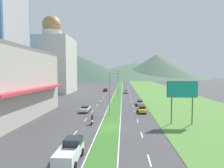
{
  "coord_description": "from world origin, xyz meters",
  "views": [
    {
      "loc": [
        2.29,
        -31.43,
        9.31
      ],
      "look_at": [
        -1.38,
        29.78,
        5.65
      ],
      "focal_mm": 30.12,
      "sensor_mm": 36.0,
      "label": 1
    }
  ],
  "objects_px": {
    "car_4": "(142,109)",
    "motorcycle_rider": "(92,120)",
    "car_1": "(140,103)",
    "car_2": "(85,109)",
    "car_3": "(105,90)",
    "pickup_truck_0": "(70,151)",
    "street_lamp_mid": "(118,83)",
    "street_lamp_far": "(118,81)",
    "street_lamp_near": "(111,91)",
    "car_0": "(126,92)",
    "billboard_roadside": "(182,91)"
  },
  "relations": [
    {
      "from": "motorcycle_rider",
      "to": "street_lamp_far",
      "type": "bearing_deg",
      "value": -3.16
    },
    {
      "from": "car_3",
      "to": "street_lamp_mid",
      "type": "bearing_deg",
      "value": -166.56
    },
    {
      "from": "car_4",
      "to": "pickup_truck_0",
      "type": "xyz_separation_m",
      "value": [
        -10.02,
        -24.98,
        0.23
      ]
    },
    {
      "from": "car_2",
      "to": "car_3",
      "type": "distance_m",
      "value": 49.47
    },
    {
      "from": "car_1",
      "to": "car_3",
      "type": "xyz_separation_m",
      "value": [
        -13.61,
        39.59,
        0.03
      ]
    },
    {
      "from": "car_1",
      "to": "car_2",
      "type": "xyz_separation_m",
      "value": [
        -13.77,
        -9.88,
        -0.0
      ]
    },
    {
      "from": "car_0",
      "to": "motorcycle_rider",
      "type": "xyz_separation_m",
      "value": [
        -6.78,
        -52.36,
        0.04
      ]
    },
    {
      "from": "billboard_roadside",
      "to": "street_lamp_far",
      "type": "bearing_deg",
      "value": 103.85
    },
    {
      "from": "street_lamp_far",
      "to": "car_4",
      "type": "distance_m",
      "value": 44.32
    },
    {
      "from": "car_2",
      "to": "car_4",
      "type": "bearing_deg",
      "value": -89.16
    },
    {
      "from": "car_1",
      "to": "car_3",
      "type": "distance_m",
      "value": 41.86
    },
    {
      "from": "motorcycle_rider",
      "to": "car_3",
      "type": "bearing_deg",
      "value": 3.14
    },
    {
      "from": "car_1",
      "to": "car_2",
      "type": "relative_size",
      "value": 1.05
    },
    {
      "from": "pickup_truck_0",
      "to": "car_3",
      "type": "bearing_deg",
      "value": 2.54
    },
    {
      "from": "car_4",
      "to": "motorcycle_rider",
      "type": "bearing_deg",
      "value": -42.41
    },
    {
      "from": "motorcycle_rider",
      "to": "pickup_truck_0",
      "type": "bearing_deg",
      "value": 179.93
    },
    {
      "from": "car_3",
      "to": "pickup_truck_0",
      "type": "height_order",
      "value": "pickup_truck_0"
    },
    {
      "from": "car_1",
      "to": "pickup_truck_0",
      "type": "relative_size",
      "value": 0.88
    },
    {
      "from": "car_4",
      "to": "car_3",
      "type": "bearing_deg",
      "value": -164.88
    },
    {
      "from": "car_3",
      "to": "car_0",
      "type": "bearing_deg",
      "value": -127.93
    },
    {
      "from": "street_lamp_mid",
      "to": "car_4",
      "type": "xyz_separation_m",
      "value": [
        6.32,
        -20.04,
        -5.0
      ]
    },
    {
      "from": "street_lamp_far",
      "to": "car_4",
      "type": "bearing_deg",
      "value": -80.86
    },
    {
      "from": "street_lamp_near",
      "to": "pickup_truck_0",
      "type": "relative_size",
      "value": 1.73
    },
    {
      "from": "car_4",
      "to": "motorcycle_rider",
      "type": "relative_size",
      "value": 2.18
    },
    {
      "from": "street_lamp_near",
      "to": "street_lamp_mid",
      "type": "relative_size",
      "value": 0.93
    },
    {
      "from": "street_lamp_far",
      "to": "motorcycle_rider",
      "type": "height_order",
      "value": "street_lamp_far"
    },
    {
      "from": "billboard_roadside",
      "to": "pickup_truck_0",
      "type": "bearing_deg",
      "value": -137.11
    },
    {
      "from": "car_3",
      "to": "motorcycle_rider",
      "type": "height_order",
      "value": "motorcycle_rider"
    },
    {
      "from": "street_lamp_mid",
      "to": "billboard_roadside",
      "type": "xyz_separation_m",
      "value": [
        12.49,
        -29.99,
        0.21
      ]
    },
    {
      "from": "car_2",
      "to": "car_3",
      "type": "xyz_separation_m",
      "value": [
        0.16,
        49.47,
        0.04
      ]
    },
    {
      "from": "street_lamp_mid",
      "to": "motorcycle_rider",
      "type": "distance_m",
      "value": 31.61
    },
    {
      "from": "car_3",
      "to": "car_1",
      "type": "bearing_deg",
      "value": -161.02
    },
    {
      "from": "street_lamp_far",
      "to": "car_4",
      "type": "height_order",
      "value": "street_lamp_far"
    },
    {
      "from": "car_1",
      "to": "motorcycle_rider",
      "type": "bearing_deg",
      "value": -26.55
    },
    {
      "from": "street_lamp_mid",
      "to": "car_1",
      "type": "relative_size",
      "value": 2.12
    },
    {
      "from": "car_1",
      "to": "pickup_truck_0",
      "type": "height_order",
      "value": "pickup_truck_0"
    },
    {
      "from": "car_0",
      "to": "street_lamp_far",
      "type": "bearing_deg",
      "value": -118.85
    },
    {
      "from": "street_lamp_mid",
      "to": "car_4",
      "type": "height_order",
      "value": "street_lamp_mid"
    },
    {
      "from": "car_2",
      "to": "pickup_truck_0",
      "type": "relative_size",
      "value": 0.83
    },
    {
      "from": "car_2",
      "to": "pickup_truck_0",
      "type": "xyz_separation_m",
      "value": [
        3.45,
        -24.79,
        0.24
      ]
    },
    {
      "from": "car_1",
      "to": "motorcycle_rider",
      "type": "distance_m",
      "value": 23.06
    },
    {
      "from": "car_4",
      "to": "billboard_roadside",
      "type": "bearing_deg",
      "value": 31.83
    },
    {
      "from": "street_lamp_mid",
      "to": "car_2",
      "type": "xyz_separation_m",
      "value": [
        -7.14,
        -20.24,
        -5.01
      ]
    },
    {
      "from": "car_2",
      "to": "motorcycle_rider",
      "type": "xyz_separation_m",
      "value": [
        3.46,
        -10.76,
        -0.0
      ]
    },
    {
      "from": "car_1",
      "to": "car_0",
      "type": "bearing_deg",
      "value": -173.65
    },
    {
      "from": "car_1",
      "to": "street_lamp_far",
      "type": "bearing_deg",
      "value": -167.81
    },
    {
      "from": "car_2",
      "to": "car_3",
      "type": "relative_size",
      "value": 0.99
    },
    {
      "from": "street_lamp_far",
      "to": "pickup_truck_0",
      "type": "height_order",
      "value": "street_lamp_far"
    },
    {
      "from": "car_4",
      "to": "street_lamp_far",
      "type": "bearing_deg",
      "value": -170.86
    },
    {
      "from": "car_1",
      "to": "car_4",
      "type": "height_order",
      "value": "car_4"
    }
  ]
}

